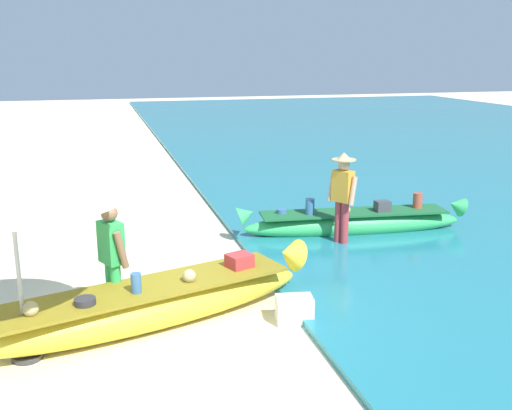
{
  "coord_description": "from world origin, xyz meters",
  "views": [
    {
      "loc": [
        -0.95,
        -7.48,
        3.52
      ],
      "look_at": [
        1.7,
        2.33,
        0.9
      ],
      "focal_mm": 41.78,
      "sensor_mm": 36.0,
      "label": 1
    }
  ],
  "objects_px": {
    "person_vendor_hatted": "(343,193)",
    "cooler_box": "(294,310)",
    "boat_yellow_foreground": "(150,305)",
    "patio_umbrella_large": "(9,186)",
    "boat_green_midground": "(354,222)",
    "person_tourist_customer": "(112,256)"
  },
  "relations": [
    {
      "from": "person_vendor_hatted",
      "to": "boat_green_midground",
      "type": "bearing_deg",
      "value": 48.56
    },
    {
      "from": "boat_yellow_foreground",
      "to": "person_vendor_hatted",
      "type": "height_order",
      "value": "person_vendor_hatted"
    },
    {
      "from": "person_tourist_customer",
      "to": "cooler_box",
      "type": "bearing_deg",
      "value": -17.15
    },
    {
      "from": "boat_green_midground",
      "to": "person_tourist_customer",
      "type": "height_order",
      "value": "person_tourist_customer"
    },
    {
      "from": "person_tourist_customer",
      "to": "patio_umbrella_large",
      "type": "bearing_deg",
      "value": -142.09
    },
    {
      "from": "boat_green_midground",
      "to": "person_vendor_hatted",
      "type": "bearing_deg",
      "value": -131.44
    },
    {
      "from": "boat_yellow_foreground",
      "to": "person_vendor_hatted",
      "type": "relative_size",
      "value": 2.71
    },
    {
      "from": "cooler_box",
      "to": "person_vendor_hatted",
      "type": "bearing_deg",
      "value": 65.21
    },
    {
      "from": "person_vendor_hatted",
      "to": "patio_umbrella_large",
      "type": "relative_size",
      "value": 0.71
    },
    {
      "from": "person_tourist_customer",
      "to": "patio_umbrella_large",
      "type": "relative_size",
      "value": 0.64
    },
    {
      "from": "boat_yellow_foreground",
      "to": "patio_umbrella_large",
      "type": "relative_size",
      "value": 1.93
    },
    {
      "from": "cooler_box",
      "to": "person_tourist_customer",
      "type": "bearing_deg",
      "value": 171.79
    },
    {
      "from": "boat_yellow_foreground",
      "to": "patio_umbrella_large",
      "type": "height_order",
      "value": "patio_umbrella_large"
    },
    {
      "from": "cooler_box",
      "to": "boat_yellow_foreground",
      "type": "bearing_deg",
      "value": 178.25
    },
    {
      "from": "patio_umbrella_large",
      "to": "cooler_box",
      "type": "height_order",
      "value": "patio_umbrella_large"
    },
    {
      "from": "person_tourist_customer",
      "to": "cooler_box",
      "type": "distance_m",
      "value": 2.52
    },
    {
      "from": "person_vendor_hatted",
      "to": "cooler_box",
      "type": "xyz_separation_m",
      "value": [
        -1.84,
        -2.76,
        -0.85
      ]
    },
    {
      "from": "boat_green_midground",
      "to": "person_vendor_hatted",
      "type": "distance_m",
      "value": 1.08
    },
    {
      "from": "person_tourist_customer",
      "to": "patio_umbrella_large",
      "type": "xyz_separation_m",
      "value": [
        -1.05,
        -0.82,
        1.19
      ]
    },
    {
      "from": "boat_green_midground",
      "to": "cooler_box",
      "type": "height_order",
      "value": "boat_green_midground"
    },
    {
      "from": "boat_yellow_foreground",
      "to": "cooler_box",
      "type": "xyz_separation_m",
      "value": [
        1.87,
        -0.35,
        -0.14
      ]
    },
    {
      "from": "person_vendor_hatted",
      "to": "patio_umbrella_large",
      "type": "xyz_separation_m",
      "value": [
        -5.21,
        -2.87,
        1.06
      ]
    }
  ]
}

